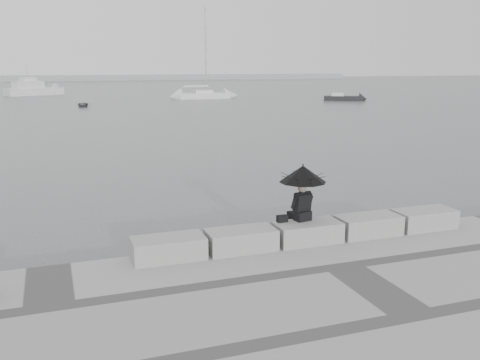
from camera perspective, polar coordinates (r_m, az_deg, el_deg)
name	(u,v)px	position (r m, az deg, el deg)	size (l,w,h in m)	color
ground	(298,256)	(13.65, 6.25, -8.03)	(360.00, 360.00, 0.00)	#4B4D50
stone_block_far_left	(168,248)	(11.95, -7.65, -7.24)	(1.60, 0.80, 0.50)	gray
stone_block_left	(241,240)	(12.39, 0.10, -6.42)	(1.60, 0.80, 0.50)	gray
stone_block_centre	(307,232)	(13.03, 7.19, -5.57)	(1.60, 0.80, 0.50)	gray
stone_block_right	(368,225)	(13.85, 13.51, -4.74)	(1.60, 0.80, 0.50)	gray
stone_block_far_right	(424,219)	(14.83, 19.04, -3.96)	(1.60, 0.80, 0.50)	gray
seated_person	(303,180)	(12.89, 6.71, -0.01)	(1.14, 1.14, 1.39)	black
bag	(282,219)	(12.91, 4.52, -4.13)	(0.26, 0.15, 0.16)	black
distant_landmass	(37,78)	(166.07, -20.80, 10.13)	(180.00, 8.00, 2.80)	gray
sailboat_right	(203,95)	(76.19, -3.94, 9.05)	(7.19, 2.51, 12.90)	white
motor_cruiser	(34,89)	(90.53, -21.12, 9.00)	(8.95, 6.29, 4.50)	white
small_motorboat	(343,98)	(73.33, 10.97, 8.57)	(5.22, 3.94, 1.10)	black
dinghy	(83,105)	(64.06, -16.42, 7.73)	(2.78, 1.18, 0.47)	slate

